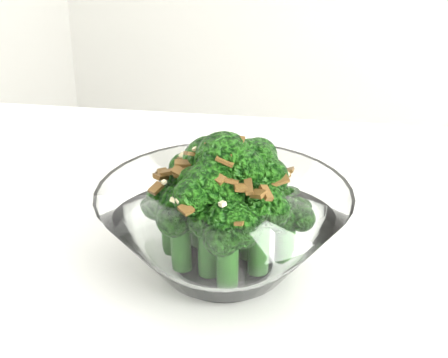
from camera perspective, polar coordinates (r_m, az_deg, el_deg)
The scene contains 1 object.
broccoli_dish at distance 0.52m, azimuth -0.01°, elevation -3.54°, with size 0.19×0.19×0.12m.
Camera 1 is at (0.21, -0.24, 1.05)m, focal length 55.00 mm.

